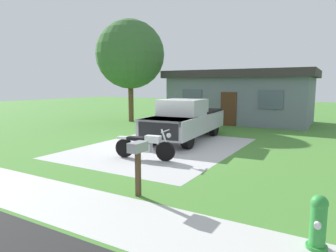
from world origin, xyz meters
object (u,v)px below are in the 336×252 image
(fire_hydrant, at_px, (318,223))
(mailbox, at_px, (138,154))
(pickup_truck, at_px, (186,119))
(neighbor_house, at_px, (241,96))
(motorcycle, at_px, (145,146))
(shade_tree, at_px, (130,55))

(fire_hydrant, bearing_deg, mailbox, 173.12)
(pickup_truck, distance_m, fire_hydrant, 9.58)
(pickup_truck, distance_m, neighbor_house, 8.23)
(motorcycle, relative_size, pickup_truck, 0.38)
(motorcycle, relative_size, mailbox, 1.75)
(pickup_truck, bearing_deg, shade_tree, 145.70)
(pickup_truck, distance_m, shade_tree, 8.74)
(motorcycle, xyz_separation_m, shade_tree, (-7.00, 8.54, 4.13))
(mailbox, distance_m, neighbor_house, 15.37)
(shade_tree, bearing_deg, neighbor_house, 29.08)
(motorcycle, xyz_separation_m, neighbor_house, (-0.33, 12.25, 1.32))
(shade_tree, distance_m, neighbor_house, 8.14)
(shade_tree, height_order, neighbor_house, shade_tree)
(neighbor_house, bearing_deg, shade_tree, -150.92)
(motorcycle, xyz_separation_m, pickup_truck, (-0.44, 4.07, 0.48))
(pickup_truck, bearing_deg, neighbor_house, 89.21)
(pickup_truck, bearing_deg, motorcycle, -83.85)
(fire_hydrant, xyz_separation_m, shade_tree, (-12.55, 11.93, 4.18))
(pickup_truck, distance_m, mailbox, 7.37)
(mailbox, bearing_deg, motorcycle, 121.84)
(pickup_truck, relative_size, mailbox, 4.56)
(motorcycle, distance_m, neighbor_house, 12.32)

